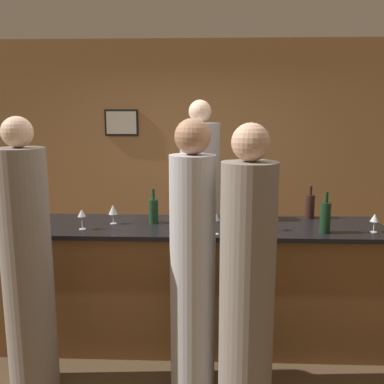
# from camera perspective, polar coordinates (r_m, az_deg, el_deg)

# --- Properties ---
(ground_plane) EXTENTS (14.00, 14.00, 0.00)m
(ground_plane) POSITION_cam_1_polar(r_m,az_deg,el_deg) (3.80, -0.57, -19.13)
(ground_plane) COLOR #4C3823
(back_wall) EXTENTS (8.00, 0.08, 2.80)m
(back_wall) POSITION_cam_1_polar(r_m,az_deg,el_deg) (5.66, 0.54, 5.70)
(back_wall) COLOR #A37547
(back_wall) RESTS_ON ground_plane
(bar_counter) EXTENTS (3.12, 0.69, 1.00)m
(bar_counter) POSITION_cam_1_polar(r_m,az_deg,el_deg) (3.58, -0.59, -12.14)
(bar_counter) COLOR brown
(bar_counter) RESTS_ON ground_plane
(bartender) EXTENTS (0.38, 0.38, 2.00)m
(bartender) POSITION_cam_1_polar(r_m,az_deg,el_deg) (4.20, 1.03, -2.57)
(bartender) COLOR #B2B2B7
(bartender) RESTS_ON ground_plane
(guest_0) EXTENTS (0.30, 0.30, 1.85)m
(guest_0) POSITION_cam_1_polar(r_m,az_deg,el_deg) (2.84, 0.08, -10.13)
(guest_0) COLOR #B2B2B7
(guest_0) RESTS_ON ground_plane
(guest_1) EXTENTS (0.33, 0.33, 1.86)m
(guest_1) POSITION_cam_1_polar(r_m,az_deg,el_deg) (3.06, -21.11, -9.48)
(guest_1) COLOR gray
(guest_1) RESTS_ON ground_plane
(guest_2) EXTENTS (0.34, 0.34, 1.83)m
(guest_2) POSITION_cam_1_polar(r_m,az_deg,el_deg) (2.69, 7.36, -11.99)
(guest_2) COLOR gray
(guest_2) RESTS_ON ground_plane
(wine_bottle_0) EXTENTS (0.08, 0.08, 0.28)m
(wine_bottle_0) POSITION_cam_1_polar(r_m,az_deg,el_deg) (3.75, 15.44, -1.80)
(wine_bottle_0) COLOR black
(wine_bottle_0) RESTS_ON bar_counter
(wine_bottle_1) EXTENTS (0.08, 0.08, 0.31)m
(wine_bottle_1) POSITION_cam_1_polar(r_m,az_deg,el_deg) (3.32, 17.35, -3.21)
(wine_bottle_1) COLOR black
(wine_bottle_1) RESTS_ON bar_counter
(wine_bottle_2) EXTENTS (0.08, 0.08, 0.28)m
(wine_bottle_2) POSITION_cam_1_polar(r_m,az_deg,el_deg) (3.47, -5.14, -2.47)
(wine_bottle_2) COLOR #19381E
(wine_bottle_2) RESTS_ON bar_counter
(ice_bucket) EXTENTS (0.16, 0.16, 0.19)m
(ice_bucket) POSITION_cam_1_polar(r_m,az_deg,el_deg) (3.63, 9.97, -2.17)
(ice_bucket) COLOR silver
(ice_bucket) RESTS_ON bar_counter
(wine_glass_0) EXTENTS (0.08, 0.08, 0.17)m
(wine_glass_0) POSITION_cam_1_polar(r_m,az_deg,el_deg) (3.49, -21.32, -2.60)
(wine_glass_0) COLOR silver
(wine_glass_0) RESTS_ON bar_counter
(wine_glass_1) EXTENTS (0.06, 0.06, 0.14)m
(wine_glass_1) POSITION_cam_1_polar(r_m,az_deg,el_deg) (3.29, 10.96, -3.27)
(wine_glass_1) COLOR silver
(wine_glass_1) RESTS_ON bar_counter
(wine_glass_2) EXTENTS (0.06, 0.06, 0.16)m
(wine_glass_2) POSITION_cam_1_polar(r_m,az_deg,el_deg) (3.37, -14.49, -2.87)
(wine_glass_2) COLOR silver
(wine_glass_2) RESTS_ON bar_counter
(wine_glass_3) EXTENTS (0.06, 0.06, 0.14)m
(wine_glass_3) POSITION_cam_1_polar(r_m,az_deg,el_deg) (3.47, 23.17, -3.26)
(wine_glass_3) COLOR silver
(wine_glass_3) RESTS_ON bar_counter
(wine_glass_4) EXTENTS (0.06, 0.06, 0.17)m
(wine_glass_4) POSITION_cam_1_polar(r_m,az_deg,el_deg) (3.13, 3.16, -3.37)
(wine_glass_4) COLOR silver
(wine_glass_4) RESTS_ON bar_counter
(wine_glass_5) EXTENTS (0.07, 0.07, 0.16)m
(wine_glass_5) POSITION_cam_1_polar(r_m,az_deg,el_deg) (3.49, -10.49, -2.38)
(wine_glass_5) COLOR silver
(wine_glass_5) RESTS_ON bar_counter
(wine_glass_6) EXTENTS (0.07, 0.07, 0.18)m
(wine_glass_6) POSITION_cam_1_polar(r_m,az_deg,el_deg) (3.15, -1.21, -3.20)
(wine_glass_6) COLOR silver
(wine_glass_6) RESTS_ON bar_counter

